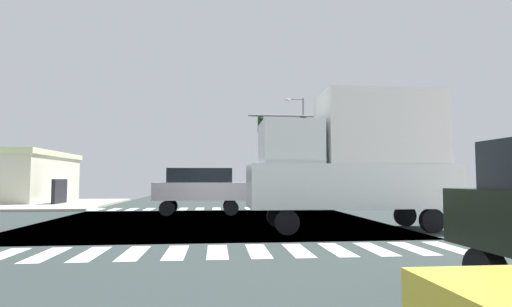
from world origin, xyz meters
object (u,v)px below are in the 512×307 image
at_px(box_truck_farside_1, 356,157).
at_px(street_lamp, 301,140).
at_px(traffic_signal_mast, 308,135).
at_px(suv_leading_2, 200,187).

bearing_deg(box_truck_farside_1, street_lamp, -6.75).
distance_m(traffic_signal_mast, box_truck_farside_1, 10.92).
bearing_deg(street_lamp, box_truck_farside_1, -96.75).
bearing_deg(suv_leading_2, street_lamp, 149.07).
xyz_separation_m(street_lamp, box_truck_farside_1, (-2.45, -20.70, -2.71)).
bearing_deg(suv_leading_2, traffic_signal_mast, 119.60).
relative_size(street_lamp, box_truck_farside_1, 1.24).
bearing_deg(street_lamp, traffic_signal_mast, -99.49).
xyz_separation_m(traffic_signal_mast, box_truck_farside_1, (-0.78, -10.71, -1.96)).
height_order(street_lamp, box_truck_farside_1, street_lamp).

